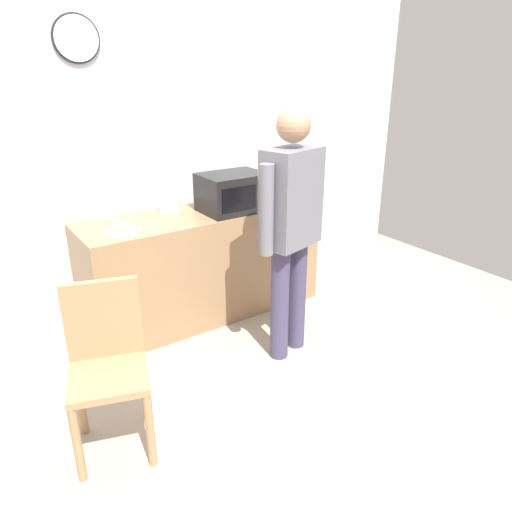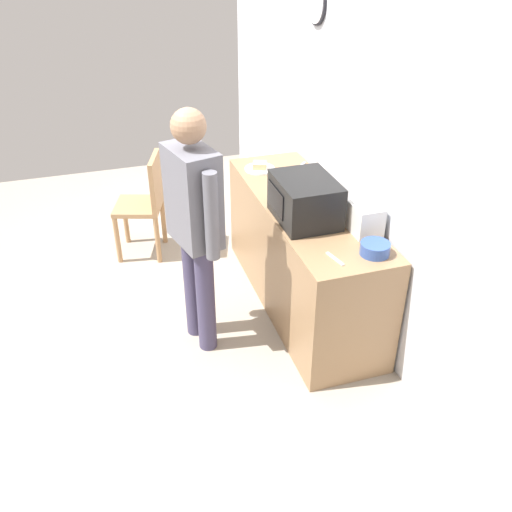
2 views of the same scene
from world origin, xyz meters
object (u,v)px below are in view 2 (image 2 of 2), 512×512
Objects in this scene: fork_utensil at (335,259)px; person_standing at (194,217)px; toaster at (365,219)px; cereal_bowl at (375,249)px; spoon_utensil at (301,165)px; salad_bowl at (317,185)px; wooden_chair at (146,201)px; sandwich_plate at (260,167)px; microwave at (305,200)px.

person_standing reaches higher than fork_utensil.
person_standing reaches higher than toaster.
cereal_bowl reaches higher than spoon_utensil.
cereal_bowl is 1.17m from person_standing.
salad_bowl is 1.12m from person_standing.
salad_bowl reaches higher than wooden_chair.
cereal_bowl reaches higher than sandwich_plate.
microwave is 2.82× the size of salad_bowl.
salad_bowl is 0.99m from cereal_bowl.
spoon_utensil is 0.10× the size of person_standing.
sandwich_plate is 0.14× the size of person_standing.
cereal_bowl is 0.11× the size of person_standing.
toaster reaches higher than salad_bowl.
sandwich_plate is at bearing -169.34° from cereal_bowl.
salad_bowl is (-0.42, 0.27, -0.11)m from microwave.
cereal_bowl is 1.10× the size of spoon_utensil.
toaster is at bearing 36.89° from wooden_chair.
microwave is 0.29× the size of person_standing.
salad_bowl is 1.59m from wooden_chair.
cereal_bowl is at bearing -2.96° from spoon_utensil.
toaster is 1.29× the size of spoon_utensil.
wooden_chair is (-1.92, -0.93, -0.37)m from fork_utensil.
fork_utensil is at bearing -93.80° from cereal_bowl.
microwave is 0.77m from person_standing.
microwave is at bearing 1.86° from sandwich_plate.
person_standing is (0.41, -1.04, 0.09)m from salad_bowl.
salad_bowl is 1.04× the size of spoon_utensil.
microwave is 0.93m from sandwich_plate.
microwave reaches higher than cereal_bowl.
microwave reaches higher than toaster.
person_standing is (-0.58, -1.02, 0.09)m from cereal_bowl.
salad_bowl reaches higher than spoon_utensil.
cereal_bowl is at bearing 10.66° from sandwich_plate.
fork_utensil is at bearing -13.16° from spoon_utensil.
sandwich_plate is at bearing 63.41° from wooden_chair.
cereal_bowl is 1.46m from spoon_utensil.
wooden_chair is (-1.67, -1.25, -0.47)m from toaster.
microwave is 0.43m from toaster.
microwave is 2.68× the size of cereal_bowl.
sandwich_plate is 0.26× the size of wooden_chair.
salad_bowl is 1.01m from fork_utensil.
sandwich_plate is 1.32× the size of cereal_bowl.
cereal_bowl is (0.99, -0.02, 0.00)m from salad_bowl.
cereal_bowl is 0.26m from fork_utensil.
microwave is 2.27× the size of toaster.
person_standing is (0.90, -0.74, 0.11)m from sandwich_plate.
wooden_chair is (-0.46, -0.91, -0.39)m from sandwich_plate.
microwave is at bearing 88.69° from person_standing.
person_standing reaches higher than cereal_bowl.
fork_utensil is 0.95m from person_standing.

